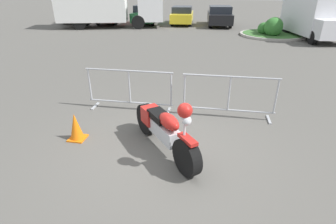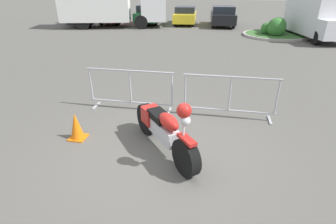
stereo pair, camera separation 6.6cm
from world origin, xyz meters
The scene contains 14 objects.
ground_plane centered at (0.00, 0.00, 0.00)m, with size 120.00×120.00×0.00m, color #54514C.
motorcycle centered at (0.06, 0.08, 0.49)m, with size 1.60×1.87×1.29m.
crowd_barrier_near centered at (-1.18, 1.78, 0.55)m, with size 2.24×0.47×1.07m.
crowd_barrier_far centered at (1.30, 1.78, 0.55)m, with size 2.24×0.47×1.07m.
box_truck centered at (-7.59, 15.56, 1.64)m, with size 8.02×4.15×2.98m.
delivery_van centered at (6.44, 13.65, 1.24)m, with size 2.99×5.30×2.31m.
parked_car_white centered at (-11.20, 18.24, 0.73)m, with size 2.02×4.36×1.44m.
parked_car_red centered at (-8.18, 18.08, 0.72)m, with size 1.99×4.27×1.41m.
parked_car_green centered at (-5.15, 18.36, 0.75)m, with size 2.09×4.49×1.48m.
parked_car_yellow centered at (-2.12, 18.50, 0.71)m, with size 1.96×4.23×1.40m.
parked_car_black centered at (0.91, 18.18, 0.76)m, with size 2.10×4.51×1.49m.
pedestrian centered at (7.99, 15.63, 0.92)m, with size 0.44×0.44×1.69m.
planter_island centered at (4.27, 13.92, 0.36)m, with size 4.01×4.01×1.18m.
traffic_cone centered at (-1.84, 0.15, 0.29)m, with size 0.34×0.34×0.59m.
Camera 2 is at (1.00, -4.17, 2.96)m, focal length 28.00 mm.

